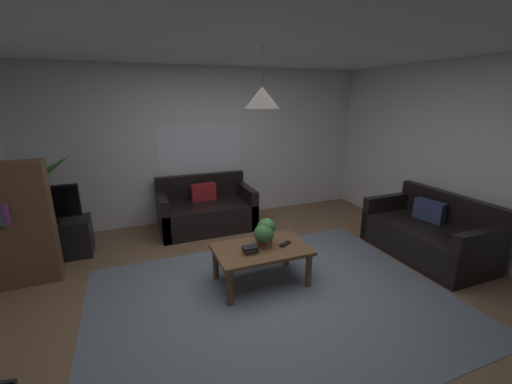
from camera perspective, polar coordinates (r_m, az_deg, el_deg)
floor at (r=3.71m, az=1.80°, el=-17.19°), size 5.64×5.02×0.02m
rug at (r=3.55m, az=3.16°, el=-18.64°), size 3.67×2.76×0.01m
wall_back at (r=5.57m, az=-8.66°, el=8.11°), size 5.76×0.06×2.52m
wall_right at (r=5.04m, az=33.31°, el=4.77°), size 0.06×5.02×2.52m
ceiling at (r=3.13m, az=2.25°, el=25.39°), size 5.64×5.02×0.02m
window_pane at (r=5.53m, az=-9.68°, el=6.57°), size 1.37×0.01×0.95m
couch_under_window at (r=5.27m, az=-8.77°, el=-3.40°), size 1.47×0.85×0.82m
couch_right_side at (r=4.89m, az=27.98°, el=-6.80°), size 0.85×1.53×0.82m
coffee_table at (r=3.68m, az=0.93°, el=-10.70°), size 1.04×0.66×0.43m
book_on_table_0 at (r=3.53m, az=-1.13°, el=-10.51°), size 0.14×0.12×0.02m
book_on_table_1 at (r=3.52m, az=-0.95°, el=-10.11°), size 0.17×0.13×0.03m
book_on_table_2 at (r=3.51m, az=-1.11°, el=-9.73°), size 0.16×0.11×0.02m
remote_on_table_0 at (r=3.72m, az=5.14°, el=-9.09°), size 0.16×0.12×0.02m
potted_plant_on_table at (r=3.62m, az=1.57°, el=-7.08°), size 0.26×0.25×0.32m
tv_stand at (r=5.03m, az=-32.06°, el=-7.12°), size 0.90×0.44×0.50m
tv at (r=4.86m, az=-32.96°, el=-1.83°), size 0.76×0.16×0.48m
potted_palm_corner at (r=5.45m, az=-32.92°, el=-2.36°), size 0.75×0.74×1.32m
bookshelf_corner at (r=4.38m, az=-36.58°, el=-4.72°), size 0.70×0.31×1.40m
pendant_lamp at (r=3.28m, az=1.07°, el=16.28°), size 0.35×0.35×0.59m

